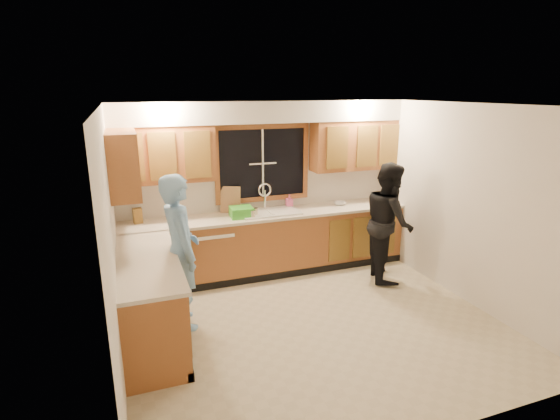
{
  "coord_description": "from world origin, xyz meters",
  "views": [
    {
      "loc": [
        -1.94,
        -4.18,
        2.66
      ],
      "look_at": [
        -0.18,
        0.65,
        1.23
      ],
      "focal_mm": 28.0,
      "sensor_mm": 36.0,
      "label": 1
    }
  ],
  "objects_px": {
    "knife_block": "(138,216)",
    "soap_bottle": "(289,201)",
    "man": "(181,252)",
    "dishwasher": "(213,253)",
    "sink": "(269,216)",
    "woman": "(389,222)",
    "stove": "(154,325)",
    "bowl": "(340,203)",
    "dish_crate": "(241,212)"
  },
  "relations": [
    {
      "from": "sink",
      "to": "stove",
      "type": "bearing_deg",
      "value": -134.61
    },
    {
      "from": "stove",
      "to": "bowl",
      "type": "xyz_separation_m",
      "value": [
        2.97,
        1.87,
        0.49
      ]
    },
    {
      "from": "stove",
      "to": "man",
      "type": "height_order",
      "value": "man"
    },
    {
      "from": "knife_block",
      "to": "bowl",
      "type": "height_order",
      "value": "knife_block"
    },
    {
      "from": "dishwasher",
      "to": "knife_block",
      "type": "relative_size",
      "value": 3.98
    },
    {
      "from": "dish_crate",
      "to": "stove",
      "type": "bearing_deg",
      "value": -127.87
    },
    {
      "from": "stove",
      "to": "woman",
      "type": "distance_m",
      "value": 3.51
    },
    {
      "from": "knife_block",
      "to": "soap_bottle",
      "type": "relative_size",
      "value": 1.02
    },
    {
      "from": "sink",
      "to": "dishwasher",
      "type": "bearing_deg",
      "value": -179.01
    },
    {
      "from": "dishwasher",
      "to": "knife_block",
      "type": "distance_m",
      "value": 1.15
    },
    {
      "from": "sink",
      "to": "soap_bottle",
      "type": "bearing_deg",
      "value": 25.92
    },
    {
      "from": "dishwasher",
      "to": "bowl",
      "type": "bearing_deg",
      "value": 1.83
    },
    {
      "from": "woman",
      "to": "dish_crate",
      "type": "xyz_separation_m",
      "value": [
        -1.96,
        0.7,
        0.15
      ]
    },
    {
      "from": "stove",
      "to": "man",
      "type": "relative_size",
      "value": 0.5
    },
    {
      "from": "sink",
      "to": "man",
      "type": "bearing_deg",
      "value": -142.55
    },
    {
      "from": "dishwasher",
      "to": "soap_bottle",
      "type": "bearing_deg",
      "value": 9.3
    },
    {
      "from": "knife_block",
      "to": "soap_bottle",
      "type": "xyz_separation_m",
      "value": [
        2.2,
        0.06,
        -0.0
      ]
    },
    {
      "from": "sink",
      "to": "woman",
      "type": "xyz_separation_m",
      "value": [
        1.53,
        -0.77,
        -0.02
      ]
    },
    {
      "from": "bowl",
      "to": "man",
      "type": "bearing_deg",
      "value": -156.32
    },
    {
      "from": "man",
      "to": "bowl",
      "type": "bearing_deg",
      "value": -72.88
    },
    {
      "from": "knife_block",
      "to": "woman",
      "type": "bearing_deg",
      "value": -24.16
    },
    {
      "from": "man",
      "to": "soap_bottle",
      "type": "height_order",
      "value": "man"
    },
    {
      "from": "woman",
      "to": "bowl",
      "type": "relative_size",
      "value": 8.88
    },
    {
      "from": "dishwasher",
      "to": "soap_bottle",
      "type": "distance_m",
      "value": 1.39
    },
    {
      "from": "stove",
      "to": "woman",
      "type": "height_order",
      "value": "woman"
    },
    {
      "from": "man",
      "to": "dishwasher",
      "type": "bearing_deg",
      "value": -34.49
    },
    {
      "from": "stove",
      "to": "knife_block",
      "type": "xyz_separation_m",
      "value": [
        -0.01,
        1.95,
        0.57
      ]
    },
    {
      "from": "stove",
      "to": "dish_crate",
      "type": "height_order",
      "value": "dish_crate"
    },
    {
      "from": "dishwasher",
      "to": "soap_bottle",
      "type": "xyz_separation_m",
      "value": [
        1.24,
        0.2,
        0.61
      ]
    },
    {
      "from": "man",
      "to": "bowl",
      "type": "height_order",
      "value": "man"
    },
    {
      "from": "bowl",
      "to": "sink",
      "type": "bearing_deg",
      "value": -177.56
    },
    {
      "from": "man",
      "to": "stove",
      "type": "bearing_deg",
      "value": 146.11
    },
    {
      "from": "knife_block",
      "to": "soap_bottle",
      "type": "bearing_deg",
      "value": -7.55
    },
    {
      "from": "dishwasher",
      "to": "woman",
      "type": "bearing_deg",
      "value": -17.63
    },
    {
      "from": "dishwasher",
      "to": "woman",
      "type": "relative_size",
      "value": 0.49
    },
    {
      "from": "dishwasher",
      "to": "sink",
      "type": "bearing_deg",
      "value": 0.99
    },
    {
      "from": "man",
      "to": "soap_bottle",
      "type": "xyz_separation_m",
      "value": [
        1.8,
        1.27,
        0.13
      ]
    },
    {
      "from": "soap_bottle",
      "to": "bowl",
      "type": "height_order",
      "value": "soap_bottle"
    },
    {
      "from": "man",
      "to": "woman",
      "type": "xyz_separation_m",
      "value": [
        2.94,
        0.32,
        -0.05
      ]
    },
    {
      "from": "stove",
      "to": "soap_bottle",
      "type": "height_order",
      "value": "soap_bottle"
    },
    {
      "from": "dish_crate",
      "to": "man",
      "type": "bearing_deg",
      "value": -134.04
    },
    {
      "from": "soap_bottle",
      "to": "bowl",
      "type": "distance_m",
      "value": 0.8
    },
    {
      "from": "woman",
      "to": "knife_block",
      "type": "xyz_separation_m",
      "value": [
        -3.34,
        0.9,
        0.18
      ]
    },
    {
      "from": "man",
      "to": "dish_crate",
      "type": "xyz_separation_m",
      "value": [
        0.98,
        1.02,
        0.1
      ]
    },
    {
      "from": "dish_crate",
      "to": "sink",
      "type": "bearing_deg",
      "value": 9.16
    },
    {
      "from": "dishwasher",
      "to": "bowl",
      "type": "xyz_separation_m",
      "value": [
        2.02,
        0.06,
        0.53
      ]
    },
    {
      "from": "woman",
      "to": "soap_bottle",
      "type": "relative_size",
      "value": 8.36
    },
    {
      "from": "stove",
      "to": "soap_bottle",
      "type": "xyz_separation_m",
      "value": [
        2.19,
        2.01,
        0.57
      ]
    },
    {
      "from": "knife_block",
      "to": "dish_crate",
      "type": "relative_size",
      "value": 0.67
    },
    {
      "from": "woman",
      "to": "bowl",
      "type": "bearing_deg",
      "value": 41.78
    }
  ]
}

